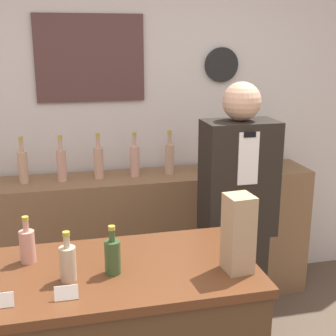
{
  "coord_description": "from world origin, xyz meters",
  "views": [
    {
      "loc": [
        -0.48,
        -1.41,
        1.92
      ],
      "look_at": [
        0.11,
        1.09,
        1.21
      ],
      "focal_mm": 50.0,
      "sensor_mm": 36.0,
      "label": 1
    }
  ],
  "objects": [
    {
      "name": "back_shelf",
      "position": [
        0.13,
        1.74,
        0.49
      ],
      "size": [
        2.39,
        0.41,
        0.98
      ],
      "color": "brown",
      "rests_on": "ground_plane"
    },
    {
      "name": "shopkeeper",
      "position": [
        0.53,
        1.07,
        0.84
      ],
      "size": [
        0.43,
        0.27,
        1.69
      ],
      "color": "black",
      "rests_on": "ground_plane"
    },
    {
      "name": "shelf_bottle_4",
      "position": [
        0.02,
        1.74,
        1.1
      ],
      "size": [
        0.07,
        0.07,
        0.32
      ],
      "color": "tan",
      "rests_on": "back_shelf"
    },
    {
      "name": "back_wall",
      "position": [
        -0.0,
        2.0,
        1.36
      ],
      "size": [
        5.2,
        0.09,
        2.7
      ],
      "color": "silver",
      "rests_on": "ground_plane"
    },
    {
      "name": "shelf_bottle_1",
      "position": [
        -0.73,
        1.75,
        1.1
      ],
      "size": [
        0.07,
        0.07,
        0.32
      ],
      "color": "tan",
      "rests_on": "back_shelf"
    },
    {
      "name": "price_card_right",
      "position": [
        -0.49,
        0.22,
        0.99
      ],
      "size": [
        0.09,
        0.02,
        0.06
      ],
      "color": "white",
      "rests_on": "display_counter"
    },
    {
      "name": "shelf_bottle_6",
      "position": [
        0.53,
        1.72,
        1.1
      ],
      "size": [
        0.07,
        0.07,
        0.32
      ],
      "color": "tan",
      "rests_on": "back_shelf"
    },
    {
      "name": "paper_bag",
      "position": [
        0.23,
        0.3,
        1.13
      ],
      "size": [
        0.12,
        0.13,
        0.34
      ],
      "color": "tan",
      "rests_on": "display_counter"
    },
    {
      "name": "counter_bottle_2",
      "position": [
        -0.48,
        0.37,
        1.04
      ],
      "size": [
        0.07,
        0.07,
        0.21
      ],
      "color": "tan",
      "rests_on": "display_counter"
    },
    {
      "name": "potted_plant",
      "position": [
        1.0,
        1.7,
        1.17
      ],
      "size": [
        0.23,
        0.23,
        0.33
      ],
      "color": "#4C3D2D",
      "rests_on": "back_shelf"
    },
    {
      "name": "shelf_bottle_5",
      "position": [
        0.28,
        1.74,
        1.1
      ],
      "size": [
        0.07,
        0.07,
        0.32
      ],
      "color": "tan",
      "rests_on": "back_shelf"
    },
    {
      "name": "price_card_left",
      "position": [
        -0.73,
        0.22,
        0.99
      ],
      "size": [
        0.09,
        0.02,
        0.06
      ],
      "color": "white",
      "rests_on": "display_counter"
    },
    {
      "name": "shelf_bottle_2",
      "position": [
        -0.48,
        1.74,
        1.1
      ],
      "size": [
        0.07,
        0.07,
        0.32
      ],
      "color": "tan",
      "rests_on": "back_shelf"
    },
    {
      "name": "shelf_bottle_3",
      "position": [
        -0.23,
        1.75,
        1.1
      ],
      "size": [
        0.07,
        0.07,
        0.32
      ],
      "color": "tan",
      "rests_on": "back_shelf"
    },
    {
      "name": "counter_bottle_3",
      "position": [
        -0.29,
        0.39,
        1.04
      ],
      "size": [
        0.07,
        0.07,
        0.21
      ],
      "color": "#354F2A",
      "rests_on": "display_counter"
    },
    {
      "name": "counter_bottle_1",
      "position": [
        -0.65,
        0.58,
        1.04
      ],
      "size": [
        0.07,
        0.07,
        0.21
      ],
      "color": "tan",
      "rests_on": "display_counter"
    },
    {
      "name": "shelf_bottle_7",
      "position": [
        0.78,
        1.76,
        1.1
      ],
      "size": [
        0.07,
        0.07,
        0.32
      ],
      "color": "tan",
      "rests_on": "back_shelf"
    }
  ]
}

